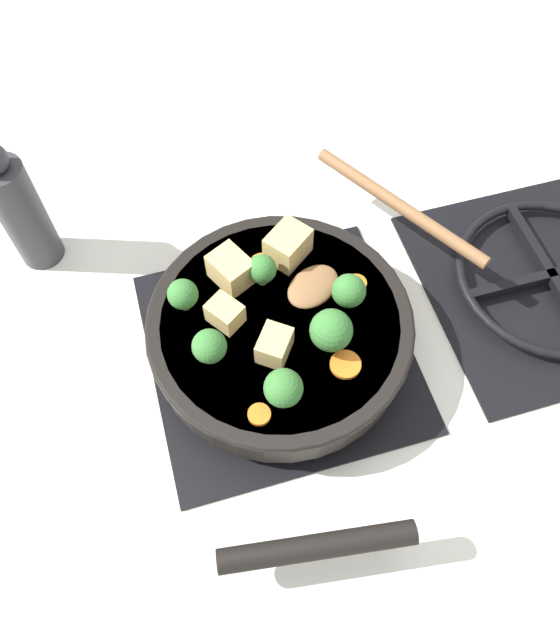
{
  "coord_description": "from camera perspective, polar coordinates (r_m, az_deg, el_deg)",
  "views": [
    {
      "loc": [
        0.33,
        -0.1,
        0.68
      ],
      "look_at": [
        0.0,
        0.0,
        0.08
      ],
      "focal_mm": 35.0,
      "sensor_mm": 36.0,
      "label": 1
    }
  ],
  "objects": [
    {
      "name": "tofu_cube_east_chunk",
      "position": [
        0.73,
        0.73,
        6.86
      ],
      "size": [
        0.06,
        0.06,
        0.04
      ],
      "primitive_type": "cube",
      "rotation": [
        0.0,
        0.0,
        5.36
      ],
      "color": "#DBB770",
      "rests_on": "skillet_pan"
    },
    {
      "name": "skillet_pan",
      "position": [
        0.71,
        0.04,
        -1.11
      ],
      "size": [
        0.42,
        0.3,
        0.05
      ],
      "color": "black",
      "rests_on": "front_burner_grate"
    },
    {
      "name": "ground_plane",
      "position": [
        0.76,
        0.0,
        -2.92
      ],
      "size": [
        2.4,
        2.4,
        0.0
      ],
      "primitive_type": "plane",
      "color": "silver"
    },
    {
      "name": "carrot_slice_edge_slice",
      "position": [
        0.73,
        -1.33,
        5.14
      ],
      "size": [
        0.03,
        0.03,
        0.01
      ],
      "primitive_type": "cylinder",
      "color": "orange",
      "rests_on": "skillet_pan"
    },
    {
      "name": "broccoli_floret_north_edge",
      "position": [
        0.69,
        -8.87,
        2.31
      ],
      "size": [
        0.03,
        0.03,
        0.04
      ],
      "color": "#709956",
      "rests_on": "skillet_pan"
    },
    {
      "name": "tofu_cube_center_large",
      "position": [
        0.66,
        -0.51,
        -2.33
      ],
      "size": [
        0.05,
        0.05,
        0.03
      ],
      "primitive_type": "cube",
      "rotation": [
        0.0,
        0.0,
        2.51
      ],
      "color": "#DBB770",
      "rests_on": "skillet_pan"
    },
    {
      "name": "broccoli_floret_near_spoon",
      "position": [
        0.63,
        0.31,
        -6.26
      ],
      "size": [
        0.04,
        0.04,
        0.05
      ],
      "color": "#709956",
      "rests_on": "skillet_pan"
    },
    {
      "name": "carrot_slice_orange_thin",
      "position": [
        0.67,
        6.0,
        -4.08
      ],
      "size": [
        0.03,
        0.03,
        0.01
      ],
      "primitive_type": "cylinder",
      "color": "orange",
      "rests_on": "skillet_pan"
    },
    {
      "name": "tofu_cube_west_chunk",
      "position": [
        0.69,
        -5.05,
        0.62
      ],
      "size": [
        0.05,
        0.04,
        0.03
      ],
      "primitive_type": "cube",
      "rotation": [
        0.0,
        0.0,
        3.75
      ],
      "color": "#DBB770",
      "rests_on": "skillet_pan"
    },
    {
      "name": "tofu_cube_near_handle",
      "position": [
        0.71,
        -4.52,
        4.64
      ],
      "size": [
        0.06,
        0.05,
        0.04
      ],
      "primitive_type": "cube",
      "rotation": [
        0.0,
        0.0,
        0.47
      ],
      "color": "#DBB770",
      "rests_on": "skillet_pan"
    },
    {
      "name": "wooden_spoon",
      "position": [
        0.76,
        7.84,
        7.48
      ],
      "size": [
        0.23,
        0.25,
        0.02
      ],
      "color": "brown",
      "rests_on": "skillet_pan"
    },
    {
      "name": "rear_burner_grate",
      "position": [
        0.88,
        23.33,
        3.5
      ],
      "size": [
        0.31,
        0.31,
        0.03
      ],
      "color": "black",
      "rests_on": "ground_plane"
    },
    {
      "name": "carrot_slice_under_broccoli",
      "position": [
        0.64,
        -1.91,
        -8.62
      ],
      "size": [
        0.02,
        0.02,
        0.01
      ],
      "primitive_type": "cylinder",
      "color": "orange",
      "rests_on": "skillet_pan"
    },
    {
      "name": "broccoli_floret_west_rim",
      "position": [
        0.66,
        4.7,
        -0.96
      ],
      "size": [
        0.05,
        0.05,
        0.05
      ],
      "color": "#709956",
      "rests_on": "skillet_pan"
    },
    {
      "name": "carrot_slice_near_center",
      "position": [
        0.72,
        7.0,
        3.34
      ],
      "size": [
        0.02,
        0.02,
        0.01
      ],
      "primitive_type": "cylinder",
      "color": "orange",
      "rests_on": "skillet_pan"
    },
    {
      "name": "pepper_mill",
      "position": [
        0.83,
        -22.65,
        9.22
      ],
      "size": [
        0.06,
        0.06,
        0.19
      ],
      "color": "#333338",
      "rests_on": "ground_plane"
    },
    {
      "name": "front_burner_grate",
      "position": [
        0.75,
        0.0,
        -2.51
      ],
      "size": [
        0.31,
        0.31,
        0.03
      ],
      "color": "black",
      "rests_on": "ground_plane"
    },
    {
      "name": "broccoli_floret_east_rim",
      "position": [
        0.69,
        6.26,
        2.75
      ],
      "size": [
        0.04,
        0.04,
        0.05
      ],
      "color": "#709956",
      "rests_on": "skillet_pan"
    },
    {
      "name": "broccoli_floret_center_top",
      "position": [
        0.65,
        -6.47,
        -2.43
      ],
      "size": [
        0.04,
        0.04,
        0.04
      ],
      "color": "#709956",
      "rests_on": "skillet_pan"
    },
    {
      "name": "broccoli_floret_south_cluster",
      "position": [
        0.7,
        -1.67,
        4.65
      ],
      "size": [
        0.03,
        0.03,
        0.04
      ],
      "color": "#709956",
      "rests_on": "skillet_pan"
    }
  ]
}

